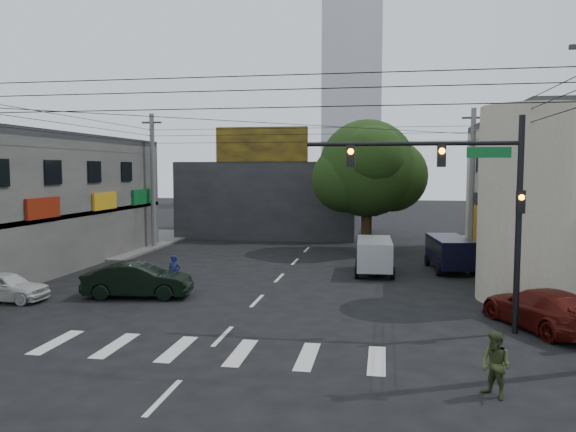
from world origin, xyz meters
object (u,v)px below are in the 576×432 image
(maroon_sedan, at_px, (542,309))
(traffic_officer, at_px, (174,274))
(street_tree, at_px, (367,169))
(navy_van, at_px, (449,254))
(pedestrian_olive, at_px, (496,365))
(utility_pole_far_right, at_px, (472,183))
(silver_minivan, at_px, (374,257))
(utility_pole_far_left, at_px, (153,182))
(dark_sedan, at_px, (138,280))
(white_compact, at_px, (5,286))
(traffic_gantry, at_px, (466,188))

(maroon_sedan, height_order, traffic_officer, traffic_officer)
(street_tree, bearing_deg, navy_van, -54.49)
(pedestrian_olive, bearing_deg, utility_pole_far_right, 131.86)
(silver_minivan, xyz_separation_m, navy_van, (3.94, 1.54, 0.00))
(street_tree, bearing_deg, maroon_sedan, -69.43)
(maroon_sedan, distance_m, pedestrian_olive, 6.86)
(utility_pole_far_left, bearing_deg, dark_sedan, -69.34)
(white_compact, bearing_deg, traffic_gantry, -94.03)
(navy_van, xyz_separation_m, pedestrian_olive, (-0.79, -17.18, -0.10))
(utility_pole_far_left, xyz_separation_m, silver_minivan, (15.17, -7.00, -3.70))
(white_compact, xyz_separation_m, pedestrian_olive, (18.11, -6.86, 0.18))
(street_tree, height_order, maroon_sedan, street_tree)
(dark_sedan, height_order, navy_van, navy_van)
(silver_minivan, bearing_deg, traffic_officer, 122.96)
(utility_pole_far_left, distance_m, white_compact, 16.28)
(utility_pole_far_left, height_order, traffic_officer, utility_pole_far_left)
(pedestrian_olive, bearing_deg, maroon_sedan, 115.63)
(white_compact, height_order, navy_van, navy_van)
(traffic_gantry, xyz_separation_m, dark_sedan, (-12.97, 2.81, -4.09))
(traffic_gantry, relative_size, traffic_officer, 4.31)
(utility_pole_far_right, bearing_deg, silver_minivan, -129.78)
(street_tree, relative_size, maroon_sedan, 1.66)
(street_tree, height_order, utility_pole_far_left, utility_pole_far_left)
(navy_van, bearing_deg, pedestrian_olive, 171.00)
(utility_pole_far_left, distance_m, utility_pole_far_right, 21.00)
(traffic_officer, bearing_deg, dark_sedan, -133.94)
(white_compact, relative_size, maroon_sedan, 0.69)
(street_tree, xyz_separation_m, silver_minivan, (0.67, -8.00, -4.58))
(utility_pole_far_left, bearing_deg, traffic_officer, -63.42)
(maroon_sedan, height_order, navy_van, navy_van)
(street_tree, relative_size, utility_pole_far_right, 0.95)
(maroon_sedan, distance_m, traffic_officer, 14.84)
(street_tree, relative_size, dark_sedan, 1.85)
(street_tree, bearing_deg, utility_pole_far_left, -176.05)
(silver_minivan, bearing_deg, traffic_gantry, -164.52)
(utility_pole_far_left, relative_size, navy_van, 1.97)
(utility_pole_far_left, distance_m, traffic_officer, 15.07)
(traffic_gantry, distance_m, dark_sedan, 13.89)
(traffic_gantry, bearing_deg, dark_sedan, 167.76)
(street_tree, relative_size, traffic_officer, 5.20)
(dark_sedan, xyz_separation_m, pedestrian_olive, (12.97, -8.45, 0.06))
(utility_pole_far_left, bearing_deg, utility_pole_far_right, 0.00)
(utility_pole_far_right, distance_m, traffic_officer, 19.84)
(utility_pole_far_right, relative_size, traffic_officer, 5.50)
(dark_sedan, height_order, white_compact, dark_sedan)
(traffic_gantry, height_order, white_compact, traffic_gantry)
(dark_sedan, relative_size, navy_van, 1.01)
(traffic_gantry, xyz_separation_m, traffic_officer, (-11.80, 3.96, -3.99))
(utility_pole_far_right, distance_m, navy_van, 6.86)
(silver_minivan, relative_size, pedestrian_olive, 2.64)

